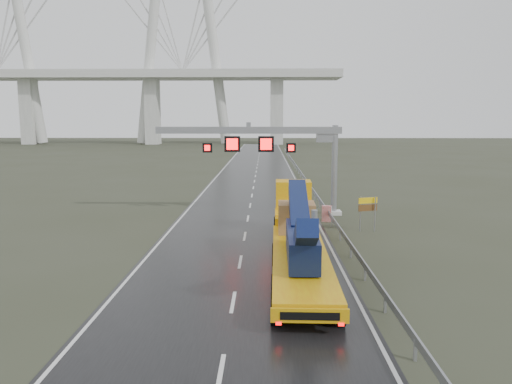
{
  "coord_description": "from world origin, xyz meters",
  "views": [
    {
      "loc": [
        1.32,
        -22.0,
        7.55
      ],
      "look_at": [
        0.77,
        8.36,
        3.2
      ],
      "focal_mm": 35.0,
      "sensor_mm": 36.0,
      "label": 1
    }
  ],
  "objects_px": {
    "heavy_haul_truck": "(297,228)",
    "striped_barrier": "(327,214)",
    "exit_sign_pair": "(368,207)",
    "sign_gantry": "(275,145)"
  },
  "relations": [
    {
      "from": "heavy_haul_truck",
      "to": "striped_barrier",
      "type": "xyz_separation_m",
      "value": [
        2.88,
        9.9,
        -1.04
      ]
    },
    {
      "from": "heavy_haul_truck",
      "to": "exit_sign_pair",
      "type": "xyz_separation_m",
      "value": [
        5.24,
        6.52,
        0.04
      ]
    },
    {
      "from": "sign_gantry",
      "to": "heavy_haul_truck",
      "type": "distance_m",
      "value": 13.44
    },
    {
      "from": "heavy_haul_truck",
      "to": "striped_barrier",
      "type": "height_order",
      "value": "heavy_haul_truck"
    },
    {
      "from": "sign_gantry",
      "to": "exit_sign_pair",
      "type": "bearing_deg",
      "value": -45.11
    },
    {
      "from": "heavy_haul_truck",
      "to": "exit_sign_pair",
      "type": "relative_size",
      "value": 7.54
    },
    {
      "from": "heavy_haul_truck",
      "to": "exit_sign_pair",
      "type": "distance_m",
      "value": 8.36
    },
    {
      "from": "exit_sign_pair",
      "to": "sign_gantry",
      "type": "bearing_deg",
      "value": 116.53
    },
    {
      "from": "striped_barrier",
      "to": "exit_sign_pair",
      "type": "bearing_deg",
      "value": -41.08
    },
    {
      "from": "sign_gantry",
      "to": "striped_barrier",
      "type": "xyz_separation_m",
      "value": [
        3.9,
        -2.9,
        -5.01
      ]
    }
  ]
}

